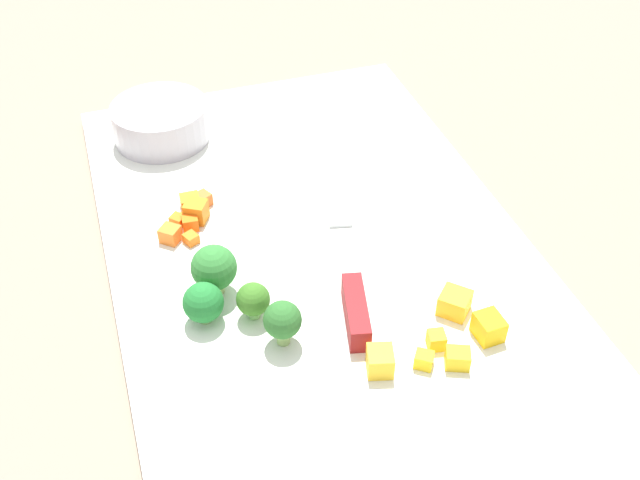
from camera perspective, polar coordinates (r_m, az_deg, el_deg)
The scene contains 21 objects.
ground_plane at distance 0.63m, azimuth 0.00°, elevation -1.51°, with size 4.00×4.00×0.00m, color gray.
cutting_board at distance 0.62m, azimuth 0.00°, elevation -1.10°, with size 0.55×0.34×0.01m, color white.
prep_bowl at distance 0.76m, azimuth -12.04°, elevation 8.79°, with size 0.09×0.09×0.04m, color #B8B5BF.
chef_knife at distance 0.60m, azimuth 2.10°, elevation -1.49°, with size 0.29×0.08×0.02m.
carrot_dice_0 at distance 0.63m, azimuth -9.80°, elevation 0.11°, with size 0.01×0.01×0.01m, color orange.
carrot_dice_1 at distance 0.65m, azimuth -9.42°, elevation 2.16°, with size 0.02×0.02×0.02m, color orange.
carrot_dice_2 at distance 0.67m, azimuth -8.95°, elevation 3.04°, with size 0.01×0.01×0.01m, color orange.
carrot_dice_3 at distance 0.65m, azimuth -9.87°, elevation 1.38°, with size 0.02×0.01×0.01m, color orange.
carrot_dice_4 at distance 0.63m, azimuth -11.33°, elevation 0.43°, with size 0.02×0.01×0.01m, color orange.
carrot_dice_5 at distance 0.65m, azimuth -10.77°, elevation 1.50°, with size 0.01×0.01×0.01m, color orange.
carrot_dice_6 at distance 0.66m, azimuth -9.85°, elevation 2.83°, with size 0.02×0.02×0.01m, color orange.
pepper_dice_0 at distance 0.53m, azimuth 4.16°, elevation -9.31°, with size 0.02×0.02×0.02m, color yellow.
pepper_dice_1 at distance 0.57m, azimuth 10.21°, elevation -4.74°, with size 0.02×0.02×0.02m, color yellow.
pepper_dice_2 at distance 0.54m, azimuth 10.44°, elevation -8.86°, with size 0.02×0.01×0.01m, color yellow.
pepper_dice_3 at distance 0.56m, azimuth 12.73°, elevation -6.50°, with size 0.02×0.02×0.02m, color yellow.
pepper_dice_4 at distance 0.55m, azimuth 8.84°, elevation -7.54°, with size 0.01×0.01×0.01m, color yellow.
pepper_dice_5 at distance 0.53m, azimuth 7.92°, elevation -9.04°, with size 0.01×0.01×0.01m, color yellow.
broccoli_floret_0 at distance 0.56m, azimuth -8.88°, elevation -4.76°, with size 0.03×0.03×0.03m.
broccoli_floret_1 at distance 0.55m, azimuth -5.11°, elevation -4.56°, with size 0.03×0.03×0.03m.
broccoli_floret_2 at distance 0.57m, azimuth -8.07°, elevation -2.15°, with size 0.04×0.04×0.04m.
broccoli_floret_3 at distance 0.53m, azimuth -2.87°, elevation -6.17°, with size 0.03×0.03×0.04m.
Camera 1 is at (-0.44, 0.14, 0.43)m, focal length 42.02 mm.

